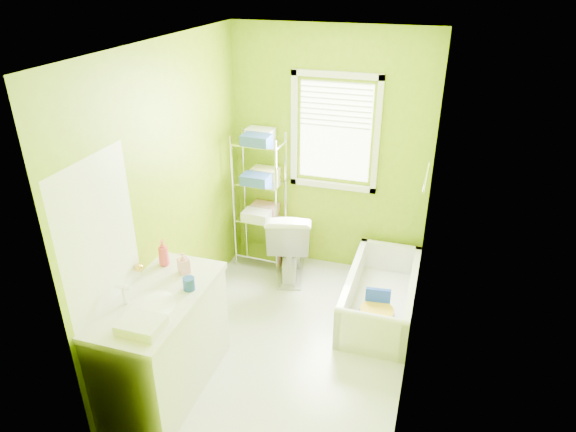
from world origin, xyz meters
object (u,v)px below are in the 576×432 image
(bathtub, at_px, (380,301))
(toilet, at_px, (290,241))
(vanity, at_px, (163,341))
(wire_shelf_unit, at_px, (261,187))

(bathtub, bearing_deg, toilet, 158.44)
(toilet, bearing_deg, vanity, 63.29)
(toilet, bearing_deg, wire_shelf_unit, -33.27)
(vanity, xyz_separation_m, wire_shelf_unit, (0.08, 2.04, 0.47))
(toilet, distance_m, wire_shelf_unit, 0.66)
(bathtub, xyz_separation_m, vanity, (-1.49, -1.49, 0.33))
(bathtub, distance_m, toilet, 1.16)
(bathtub, relative_size, wire_shelf_unit, 0.88)
(wire_shelf_unit, bearing_deg, toilet, -19.61)
(bathtub, bearing_deg, vanity, -134.97)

